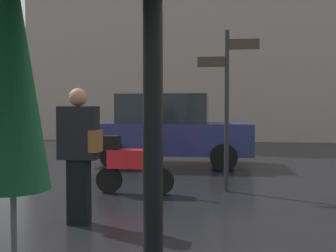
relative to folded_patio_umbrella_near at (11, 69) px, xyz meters
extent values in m
cylinder|color=black|center=(0.88, -0.27, -0.51)|extent=(0.10, 0.10, 2.41)
cone|color=#144C28|center=(0.00, 0.00, 0.04)|extent=(0.44, 0.44, 1.51)
cube|color=black|center=(-0.57, 2.67, -1.30)|extent=(0.27, 0.17, 0.83)
cube|color=black|center=(-0.57, 2.67, -0.54)|extent=(0.50, 0.22, 0.67)
sphere|color=#936B4C|center=(-0.57, 2.67, -0.09)|extent=(0.23, 0.23, 0.23)
cube|color=brown|center=(-0.35, 2.67, -0.64)|extent=(0.12, 0.24, 0.28)
cylinder|color=black|center=(0.22, 4.54, -1.48)|extent=(0.46, 0.09, 0.46)
cylinder|color=black|center=(-0.70, 4.54, -1.48)|extent=(0.46, 0.09, 0.46)
cube|color=red|center=(-0.24, 4.54, -1.10)|extent=(0.92, 0.32, 0.32)
cube|color=black|center=(-0.65, 4.54, -0.82)|extent=(0.28, 0.28, 0.24)
cylinder|color=black|center=(0.17, 4.54, -0.75)|extent=(0.06, 0.06, 0.55)
cube|color=#1E234C|center=(-0.01, 8.13, -1.00)|extent=(4.11, 1.79, 0.78)
cube|color=black|center=(-0.22, 8.13, -0.23)|extent=(2.26, 1.65, 0.74)
cylinder|color=black|center=(1.33, 9.03, -1.39)|extent=(0.65, 0.18, 0.65)
cylinder|color=black|center=(1.33, 7.23, -1.39)|extent=(0.65, 0.18, 0.65)
cylinder|color=black|center=(-1.35, 9.03, -1.39)|extent=(0.65, 0.18, 0.65)
cylinder|color=black|center=(-1.35, 7.23, -1.39)|extent=(0.65, 0.18, 0.65)
cylinder|color=black|center=(1.34, 4.92, -0.28)|extent=(0.08, 0.08, 2.86)
cube|color=#33281E|center=(1.62, 4.92, 0.90)|extent=(0.56, 0.04, 0.18)
cube|color=#33281E|center=(1.08, 4.92, 0.60)|extent=(0.52, 0.04, 0.18)
camera|label=1|loc=(1.20, -2.19, -0.23)|focal=42.46mm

